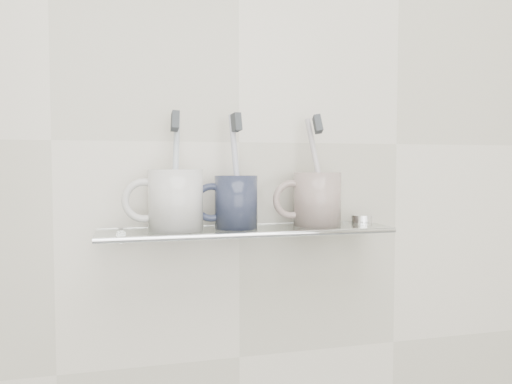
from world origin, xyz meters
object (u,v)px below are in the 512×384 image
object	(u,v)px
mug_left	(176,200)
mug_right	(317,199)
mug_center	(236,202)
shelf_glass	(247,231)

from	to	relation	value
mug_left	mug_right	bearing A→B (deg)	-18.89
mug_left	mug_center	distance (m)	0.10
shelf_glass	mug_right	bearing A→B (deg)	2.20
mug_right	mug_left	bearing A→B (deg)	-168.98
shelf_glass	mug_left	bearing A→B (deg)	177.63
shelf_glass	mug_center	bearing A→B (deg)	164.62
shelf_glass	mug_right	distance (m)	0.14
shelf_glass	mug_left	world-z (taller)	mug_left
mug_left	mug_center	world-z (taller)	mug_left
mug_center	mug_right	xyz separation A→B (m)	(0.15, 0.00, 0.00)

